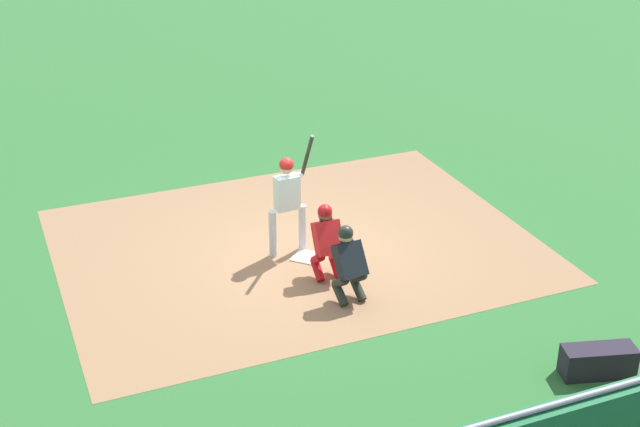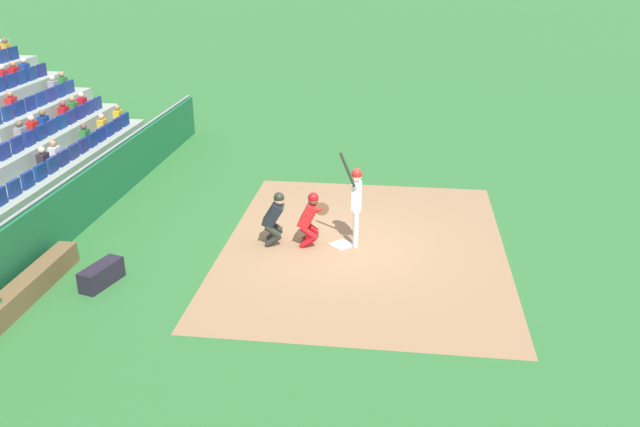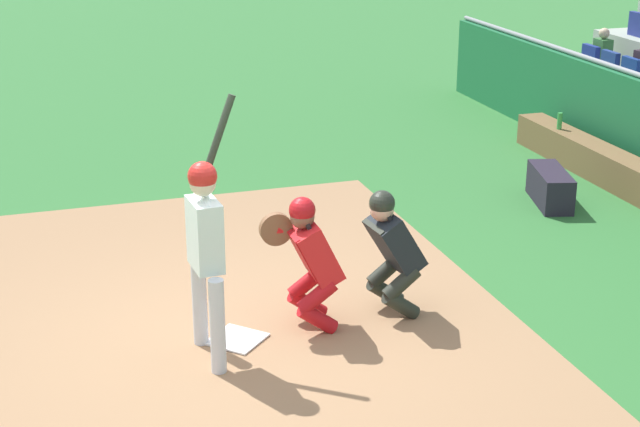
{
  "view_description": "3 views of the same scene",
  "coord_description": "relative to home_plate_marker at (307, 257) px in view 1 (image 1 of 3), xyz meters",
  "views": [
    {
      "loc": [
        -4.71,
        -12.23,
        7.21
      ],
      "look_at": [
        0.11,
        -0.35,
        0.97
      ],
      "focal_mm": 49.34,
      "sensor_mm": 36.0,
      "label": 1
    },
    {
      "loc": [
        13.47,
        1.31,
        6.38
      ],
      "look_at": [
        0.35,
        -0.45,
        0.9
      ],
      "focal_mm": 37.18,
      "sensor_mm": 36.0,
      "label": 2
    },
    {
      "loc": [
        -7.67,
        1.63,
        4.03
      ],
      "look_at": [
        0.34,
        -0.89,
        0.99
      ],
      "focal_mm": 54.81,
      "sensor_mm": 36.0,
      "label": 3
    }
  ],
  "objects": [
    {
      "name": "batter_at_plate",
      "position": [
        -0.22,
        0.28,
        1.08
      ],
      "size": [
        0.71,
        0.5,
        2.23
      ],
      "color": "silver",
      "rests_on": "ground_plane"
    },
    {
      "name": "ground_plane",
      "position": [
        0.0,
        0.0,
        -0.02
      ],
      "size": [
        160.0,
        160.0,
        0.0
      ],
      "primitive_type": "plane",
      "color": "#2E6A30"
    },
    {
      "name": "equipment_duffel_bag",
      "position": [
        2.46,
        -4.56,
        0.2
      ],
      "size": [
        1.05,
        0.61,
        0.43
      ],
      "primitive_type": "cube",
      "rotation": [
        0.0,
        0.0,
        -0.27
      ],
      "color": "#231D2A",
      "rests_on": "ground_plane"
    },
    {
      "name": "home_plate_umpire",
      "position": [
        0.11,
        -1.5,
        0.67
      ],
      "size": [
        0.5,
        0.54,
        1.25
      ],
      "color": "#242820",
      "rests_on": "ground_plane"
    },
    {
      "name": "infield_dirt_patch",
      "position": [
        0.0,
        0.5,
        -0.01
      ],
      "size": [
        8.11,
        6.28,
        0.01
      ],
      "primitive_type": "cube",
      "rotation": [
        0.0,
        0.0,
        0.01
      ],
      "color": "#96704D",
      "rests_on": "ground_plane"
    },
    {
      "name": "catcher_crouching",
      "position": [
        0.08,
        -0.7,
        0.7
      ],
      "size": [
        0.46,
        0.71,
        1.28
      ],
      "color": "#B21217",
      "rests_on": "ground_plane"
    },
    {
      "name": "home_plate_marker",
      "position": [
        0.0,
        0.0,
        0.0
      ],
      "size": [
        0.62,
        0.62,
        0.02
      ],
      "primitive_type": "cube",
      "rotation": [
        0.0,
        0.0,
        0.79
      ],
      "color": "white",
      "rests_on": "infield_dirt_patch"
    }
  ]
}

